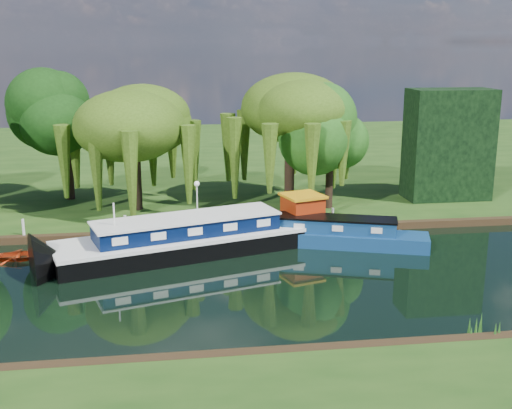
{
  "coord_description": "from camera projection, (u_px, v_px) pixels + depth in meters",
  "views": [
    {
      "loc": [
        -1.22,
        -29.97,
        11.71
      ],
      "look_at": [
        3.56,
        4.72,
        2.8
      ],
      "focal_mm": 45.0,
      "sensor_mm": 36.0,
      "label": 1
    }
  ],
  "objects": [
    {
      "name": "white_cruiser",
      "position": [
        395.0,
        241.0,
        38.7
      ],
      "size": [
        2.85,
        2.55,
        1.35
      ],
      "primitive_type": "imported",
      "rotation": [
        0.0,
        0.0,
        1.43
      ],
      "color": "silver",
      "rests_on": "ground"
    },
    {
      "name": "willow_right",
      "position": [
        290.0,
        119.0,
        44.27
      ],
      "size": [
        6.81,
        6.81,
        8.3
      ],
      "color": "black",
      "rests_on": "far_bank"
    },
    {
      "name": "willow_left",
      "position": [
        134.0,
        126.0,
        42.99
      ],
      "size": [
        6.66,
        6.66,
        7.98
      ],
      "color": "black",
      "rests_on": "far_bank"
    },
    {
      "name": "tree_far_mid",
      "position": [
        65.0,
        118.0,
        45.87
      ],
      "size": [
        5.3,
        5.3,
        8.67
      ],
      "color": "black",
      "rests_on": "far_bank"
    },
    {
      "name": "narrowboat",
      "position": [
        319.0,
        234.0,
        38.03
      ],
      "size": [
        12.72,
        6.0,
        1.85
      ],
      "rotation": [
        0.0,
        0.0,
        -0.32
      ],
      "color": "navy",
      "rests_on": "ground"
    },
    {
      "name": "lamppost",
      "position": [
        197.0,
        190.0,
        41.37
      ],
      "size": [
        0.36,
        0.36,
        2.56
      ],
      "color": "silver",
      "rests_on": "far_bank"
    },
    {
      "name": "ground",
      "position": [
        198.0,
        285.0,
        31.82
      ],
      "size": [
        120.0,
        120.0,
        0.0
      ],
      "primitive_type": "plane",
      "color": "black"
    },
    {
      "name": "dutch_barge",
      "position": [
        205.0,
        236.0,
        36.75
      ],
      "size": [
        17.15,
        8.51,
        3.54
      ],
      "rotation": [
        0.0,
        0.0,
        0.3
      ],
      "color": "black",
      "rests_on": "ground"
    },
    {
      "name": "reeds_near",
      "position": [
        381.0,
        333.0,
        25.33
      ],
      "size": [
        33.7,
        1.5,
        1.1
      ],
      "color": "#1D5216",
      "rests_on": "ground"
    },
    {
      "name": "mooring_posts",
      "position": [
        183.0,
        221.0,
        39.59
      ],
      "size": [
        19.16,
        0.16,
        1.0
      ],
      "color": "silver",
      "rests_on": "far_bank"
    },
    {
      "name": "conifer_hedge",
      "position": [
        448.0,
        144.0,
        46.68
      ],
      "size": [
        6.0,
        3.0,
        8.0
      ],
      "primitive_type": "cube",
      "color": "black",
      "rests_on": "far_bank"
    },
    {
      "name": "red_dinghy",
      "position": [
        21.0,
        259.0,
        35.61
      ],
      "size": [
        2.84,
        2.07,
        0.57
      ],
      "primitive_type": "imported",
      "rotation": [
        0.0,
        0.0,
        1.6
      ],
      "color": "#94250A",
      "rests_on": "ground"
    },
    {
      "name": "tree_far_right",
      "position": [
        331.0,
        135.0,
        43.61
      ],
      "size": [
        4.52,
        4.52,
        7.39
      ],
      "color": "black",
      "rests_on": "far_bank"
    },
    {
      "name": "far_bank",
      "position": [
        181.0,
        159.0,
        64.41
      ],
      "size": [
        120.0,
        52.0,
        0.45
      ],
      "primitive_type": "cube",
      "color": "#1A3C10",
      "rests_on": "ground"
    }
  ]
}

